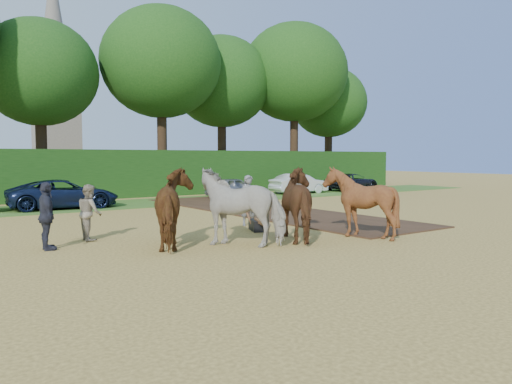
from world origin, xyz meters
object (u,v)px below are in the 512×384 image
church (55,68)px  parked_cars (157,190)px  spectator_far (47,216)px  plough_team (273,205)px  spectator_near (90,212)px

church → parked_cars: bearing=-96.8°
spectator_far → parked_cars: spectator_far is taller
spectator_far → plough_team: 6.45m
church → spectator_far: bearing=-104.2°
plough_team → parked_cars: size_ratio=0.22×
plough_team → parked_cars: plough_team is taller
plough_team → parked_cars: bearing=79.8°
parked_cars → church: size_ratio=1.34×
spectator_far → parked_cars: (8.46, 11.51, -0.25)m
spectator_near → parked_cars: 12.62m
spectator_far → plough_team: size_ratio=0.24×
plough_team → spectator_near: bearing=141.9°
spectator_far → church: bearing=-10.5°
parked_cars → church: (4.85, 40.96, 13.04)m
spectator_far → plough_team: bearing=-109.1°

